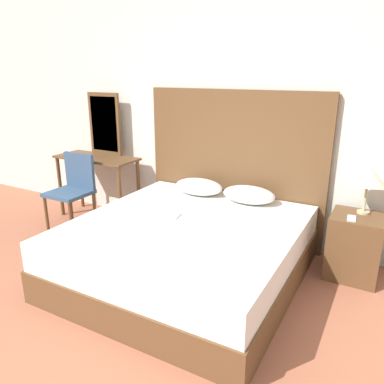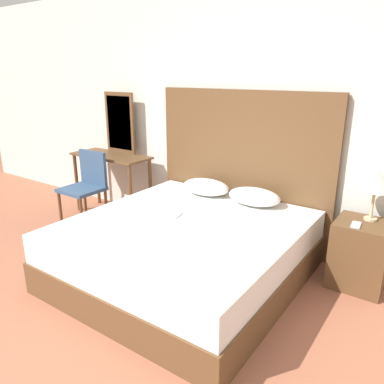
{
  "view_description": "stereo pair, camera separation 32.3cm",
  "coord_description": "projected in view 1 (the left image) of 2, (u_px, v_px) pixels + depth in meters",
  "views": [
    {
      "loc": [
        1.4,
        -0.94,
        1.77
      ],
      "look_at": [
        -0.09,
        1.76,
        0.78
      ],
      "focal_mm": 35.0,
      "sensor_mm": 36.0,
      "label": 1
    },
    {
      "loc": [
        1.67,
        -0.77,
        1.77
      ],
      "look_at": [
        -0.09,
        1.76,
        0.78
      ],
      "focal_mm": 35.0,
      "sensor_mm": 36.0,
      "label": 2
    }
  ],
  "objects": [
    {
      "name": "wall_back",
      "position": [
        246.0,
        114.0,
        3.84
      ],
      "size": [
        10.0,
        0.06,
        2.7
      ],
      "color": "silver",
      "rests_on": "ground_plane"
    },
    {
      "name": "bed",
      "position": [
        187.0,
        250.0,
        3.31
      ],
      "size": [
        1.87,
        1.96,
        0.53
      ],
      "color": "brown",
      "rests_on": "ground_plane"
    },
    {
      "name": "headboard",
      "position": [
        233.0,
        167.0,
        3.99
      ],
      "size": [
        1.97,
        0.05,
        1.6
      ],
      "color": "brown",
      "rests_on": "ground_plane"
    },
    {
      "name": "pillow_left",
      "position": [
        199.0,
        187.0,
        3.97
      ],
      "size": [
        0.53,
        0.35,
        0.16
      ],
      "color": "white",
      "rests_on": "bed"
    },
    {
      "name": "pillow_right",
      "position": [
        249.0,
        195.0,
        3.71
      ],
      "size": [
        0.53,
        0.35,
        0.16
      ],
      "color": "white",
      "rests_on": "bed"
    },
    {
      "name": "phone_on_bed",
      "position": [
        175.0,
        216.0,
        3.36
      ],
      "size": [
        0.1,
        0.16,
        0.01
      ],
      "color": "#B7B7BC",
      "rests_on": "bed"
    },
    {
      "name": "nightstand",
      "position": [
        354.0,
        246.0,
        3.32
      ],
      "size": [
        0.44,
        0.43,
        0.58
      ],
      "color": "brown",
      "rests_on": "ground_plane"
    },
    {
      "name": "table_lamp",
      "position": [
        369.0,
        176.0,
        3.19
      ],
      "size": [
        0.28,
        0.28,
        0.43
      ],
      "color": "tan",
      "rests_on": "nightstand"
    },
    {
      "name": "phone_on_nightstand",
      "position": [
        352.0,
        218.0,
        3.16
      ],
      "size": [
        0.08,
        0.16,
        0.01
      ],
      "color": "#B7B7BC",
      "rests_on": "nightstand"
    },
    {
      "name": "vanity_desk",
      "position": [
        97.0,
        168.0,
        4.59
      ],
      "size": [
        1.05,
        0.43,
        0.78
      ],
      "color": "brown",
      "rests_on": "ground_plane"
    },
    {
      "name": "vanity_mirror",
      "position": [
        105.0,
        124.0,
        4.58
      ],
      "size": [
        0.46,
        0.03,
        0.75
      ],
      "color": "brown",
      "rests_on": "vanity_desk"
    },
    {
      "name": "chair",
      "position": [
        74.0,
        186.0,
        4.28
      ],
      "size": [
        0.44,
        0.43,
        0.88
      ],
      "color": "#334C6B",
      "rests_on": "ground_plane"
    }
  ]
}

